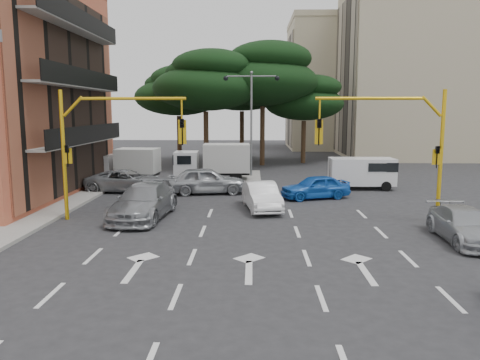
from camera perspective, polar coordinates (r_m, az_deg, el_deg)
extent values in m
plane|color=#28282B|center=(19.89, 1.20, -6.30)|extent=(120.00, 120.00, 0.00)
cube|color=gray|center=(35.58, 1.36, 0.44)|extent=(1.40, 6.00, 0.15)
cube|color=black|center=(29.20, -19.92, 9.83)|extent=(0.12, 14.72, 11.20)
cube|color=#BCB28D|center=(55.09, 23.24, 11.95)|extent=(20.00, 12.00, 18.00)
cube|color=black|center=(52.27, 12.67, 12.09)|extent=(0.12, 11.04, 16.20)
cube|color=#BCB28D|center=(64.59, 13.30, 10.91)|extent=(16.00, 12.00, 16.00)
cube|color=black|center=(63.45, 6.02, 10.69)|extent=(0.12, 11.04, 14.20)
cube|color=#BCB28D|center=(65.50, 13.57, 18.23)|extent=(16.15, 12.15, 0.70)
cylinder|color=#382616|center=(41.51, -4.15, 4.92)|extent=(0.44, 0.44, 4.95)
ellipsoid|color=black|center=(41.46, -4.22, 11.07)|extent=(9.15, 9.15, 3.87)
ellipsoid|color=black|center=(41.14, -3.45, 13.71)|extent=(6.86, 6.86, 2.86)
ellipsoid|color=black|center=(41.89, -4.89, 12.85)|extent=(6.07, 6.07, 2.64)
cylinder|color=#382616|center=(43.30, 2.74, 5.38)|extent=(0.44, 0.44, 5.40)
ellipsoid|color=black|center=(43.30, 2.79, 11.81)|extent=(9.98, 9.98, 4.22)
ellipsoid|color=black|center=(43.08, 3.64, 14.54)|extent=(7.49, 7.49, 3.12)
ellipsoid|color=black|center=(43.70, 2.12, 13.68)|extent=(6.62, 6.62, 2.88)
cylinder|color=#382616|center=(45.86, -7.40, 4.93)|extent=(0.44, 0.44, 4.50)
ellipsoid|color=black|center=(45.79, -7.50, 10.00)|extent=(8.32, 8.32, 3.52)
ellipsoid|color=black|center=(45.38, -6.85, 12.17)|extent=(6.24, 6.24, 2.60)
ellipsoid|color=black|center=(46.21, -8.09, 11.46)|extent=(5.52, 5.52, 2.40)
cylinder|color=#382616|center=(45.59, 7.73, 4.62)|extent=(0.44, 0.44, 4.05)
ellipsoid|color=black|center=(45.49, 7.82, 9.21)|extent=(7.49, 7.49, 3.17)
ellipsoid|color=black|center=(45.21, 8.69, 11.13)|extent=(5.62, 5.62, 2.34)
ellipsoid|color=black|center=(45.76, 7.18, 10.57)|extent=(4.97, 4.97, 2.16)
cylinder|color=#382616|center=(48.30, 0.23, 5.45)|extent=(0.44, 0.44, 4.95)
ellipsoid|color=black|center=(48.27, 0.24, 10.74)|extent=(9.15, 9.15, 3.87)
ellipsoid|color=black|center=(47.97, 0.96, 12.99)|extent=(6.86, 6.86, 2.86)
ellipsoid|color=black|center=(48.65, -0.36, 12.28)|extent=(6.07, 6.07, 2.64)
cylinder|color=gold|center=(22.96, 23.29, 2.62)|extent=(0.18, 0.18, 6.00)
cylinder|color=gold|center=(22.66, 22.32, 8.31)|extent=(0.95, 0.14, 0.95)
cylinder|color=gold|center=(21.85, 15.52, 9.57)|extent=(4.80, 0.14, 0.14)
cylinder|color=gold|center=(21.43, 9.69, 8.58)|extent=(0.08, 0.08, 0.90)
imported|color=black|center=(21.45, 9.62, 5.77)|extent=(0.20, 0.24, 1.20)
cube|color=gold|center=(21.53, 9.59, 5.78)|extent=(0.36, 0.06, 1.10)
imported|color=black|center=(22.74, 22.91, 2.59)|extent=(0.16, 0.20, 1.00)
cube|color=gold|center=(22.83, 22.82, 2.61)|extent=(0.35, 0.08, 0.70)
cylinder|color=gold|center=(23.03, -20.69, 2.78)|extent=(0.18, 0.18, 6.00)
cylinder|color=gold|center=(22.73, -19.70, 8.45)|extent=(0.95, 0.14, 0.95)
cylinder|color=gold|center=(21.90, -12.92, 9.66)|extent=(4.80, 0.14, 0.14)
cylinder|color=gold|center=(21.46, -7.12, 8.63)|extent=(0.08, 0.08, 0.90)
imported|color=black|center=(21.48, -7.07, 5.83)|extent=(0.20, 0.24, 1.20)
cube|color=gold|center=(21.56, -7.04, 5.84)|extent=(0.36, 0.06, 1.10)
imported|color=black|center=(22.81, -20.32, 2.75)|extent=(0.16, 0.20, 1.00)
cube|color=gold|center=(22.90, -20.23, 2.77)|extent=(0.35, 0.08, 0.70)
cylinder|color=slate|center=(35.24, 1.38, 6.61)|extent=(0.16, 0.16, 7.50)
cylinder|color=slate|center=(35.32, -0.09, 12.54)|extent=(1.80, 0.10, 0.10)
sphere|color=black|center=(35.35, -1.75, 12.29)|extent=(0.36, 0.36, 0.36)
cylinder|color=slate|center=(35.31, 2.90, 12.53)|extent=(1.80, 0.10, 0.10)
sphere|color=black|center=(35.34, 4.56, 12.27)|extent=(0.36, 0.36, 0.36)
sphere|color=slate|center=(35.32, 1.41, 12.95)|extent=(0.24, 0.24, 0.24)
imported|color=white|center=(24.07, 2.65, -1.97)|extent=(2.17, 4.45, 1.40)
imported|color=blue|center=(27.39, 9.16, -0.83)|extent=(4.30, 2.77, 1.36)
imported|color=gray|center=(22.59, -11.65, -2.59)|extent=(2.71, 5.69, 1.60)
imported|color=#929599|center=(30.16, -13.72, -0.09)|extent=(5.09, 2.59, 1.38)
imported|color=#A4A7AC|center=(28.68, -4.12, -0.05)|extent=(5.03, 2.61, 1.63)
imported|color=#A9ADB2|center=(20.26, 25.72, -4.99)|extent=(1.91, 4.53, 1.31)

